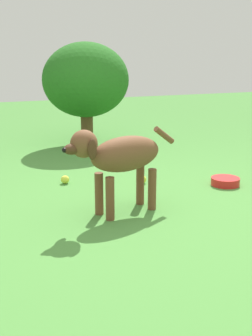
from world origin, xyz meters
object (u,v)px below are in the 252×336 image
(dog, at_px, (120,156))
(tennis_ball_1, at_px, (65,180))
(tennis_ball_0, at_px, (142,179))
(water_bowl, at_px, (225,181))

(dog, distance_m, tennis_ball_1, 0.85)
(tennis_ball_0, distance_m, water_bowl, 0.65)
(tennis_ball_0, xyz_separation_m, water_bowl, (0.58, -0.29, -0.00))
(tennis_ball_1, bearing_deg, dog, -78.47)
(tennis_ball_0, bearing_deg, dog, -126.88)
(water_bowl, bearing_deg, tennis_ball_1, 155.54)
(dog, bearing_deg, tennis_ball_1, -91.98)
(dog, relative_size, water_bowl, 3.73)
(tennis_ball_0, bearing_deg, water_bowl, -26.47)
(dog, xyz_separation_m, tennis_ball_0, (0.40, 0.54, -0.34))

